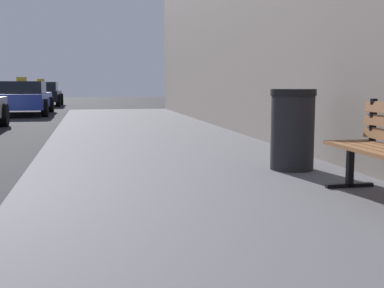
{
  "coord_description": "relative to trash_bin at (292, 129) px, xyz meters",
  "views": [
    {
      "loc": [
        2.77,
        -4.31,
        1.19
      ],
      "look_at": [
        3.99,
        1.58,
        0.45
      ],
      "focal_mm": 46.21,
      "sensor_mm": 36.0,
      "label": 1
    }
  ],
  "objects": [
    {
      "name": "car_blue",
      "position": [
        -4.87,
        14.26,
        0.01
      ],
      "size": [
        2.03,
        4.59,
        1.43
      ],
      "color": "#233899",
      "rests_on": "ground_plane"
    },
    {
      "name": "sidewalk",
      "position": [
        -1.17,
        -1.26,
        -0.57
      ],
      "size": [
        4.0,
        32.0,
        0.15
      ],
      "primitive_type": "cube",
      "color": "#5B5B60",
      "rests_on": "ground_plane"
    },
    {
      "name": "car_black",
      "position": [
        -4.86,
        21.7,
        0.01
      ],
      "size": [
        2.06,
        4.08,
        1.43
      ],
      "color": "black",
      "rests_on": "ground_plane"
    },
    {
      "name": "trash_bin",
      "position": [
        0.0,
        0.0,
        0.0
      ],
      "size": [
        0.55,
        0.55,
        0.97
      ],
      "color": "black",
      "rests_on": "sidewalk"
    }
  ]
}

